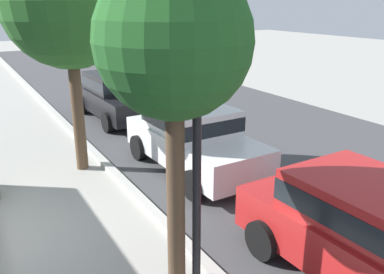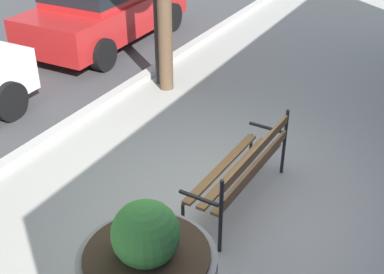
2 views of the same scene
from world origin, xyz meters
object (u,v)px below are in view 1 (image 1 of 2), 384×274
at_px(parked_car_red, 373,233).
at_px(street_tree_near_bench, 68,2).
at_px(street_tree_down_street, 174,44).
at_px(lamp_post, 197,114).
at_px(parked_car_black, 116,95).
at_px(parked_car_white, 193,136).

bearing_deg(parked_car_red, street_tree_near_bench, -159.95).
xyz_separation_m(street_tree_near_bench, street_tree_down_street, (5.01, -0.05, -0.47)).
relative_size(street_tree_near_bench, lamp_post, 1.38).
xyz_separation_m(parked_car_black, lamp_post, (9.03, -2.13, 1.71)).
bearing_deg(parked_car_red, parked_car_black, 180.00).
xyz_separation_m(parked_car_red, lamp_post, (-1.21, -2.13, 1.71)).
xyz_separation_m(street_tree_down_street, parked_car_black, (-8.89, 2.37, -2.57)).
height_order(street_tree_down_street, lamp_post, street_tree_down_street).
bearing_deg(parked_car_black, parked_car_white, 0.00).
bearing_deg(street_tree_near_bench, street_tree_down_street, -0.57).
height_order(street_tree_down_street, parked_car_black, street_tree_down_street).
bearing_deg(lamp_post, street_tree_near_bench, -177.84).
xyz_separation_m(street_tree_near_bench, lamp_post, (5.15, 0.19, -1.33)).
bearing_deg(lamp_post, parked_car_red, 60.32).
height_order(street_tree_near_bench, parked_car_black, street_tree_near_bench).
relative_size(street_tree_down_street, lamp_post, 1.13).
height_order(street_tree_near_bench, street_tree_down_street, street_tree_near_bench).
xyz_separation_m(street_tree_down_street, parked_car_red, (1.35, 2.37, -2.57)).
height_order(parked_car_red, lamp_post, lamp_post).
relative_size(street_tree_near_bench, street_tree_down_street, 1.22).
bearing_deg(parked_car_black, parked_car_red, 0.00).
distance_m(parked_car_black, parked_car_white, 5.27).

